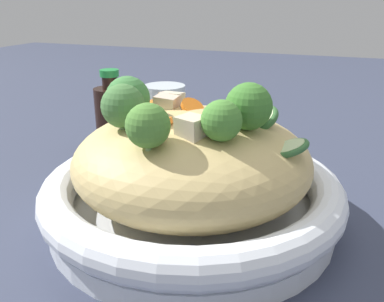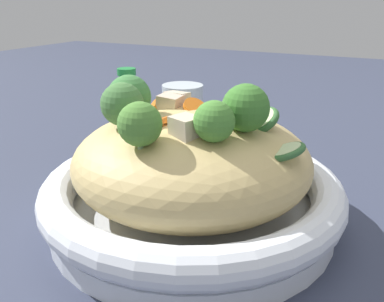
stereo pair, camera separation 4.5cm
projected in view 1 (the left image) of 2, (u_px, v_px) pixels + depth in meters
The scene contains 9 objects.
ground_plane at pixel (192, 220), 0.48m from camera, with size 3.00×3.00×0.00m, color #33394E.
serving_bowl at pixel (192, 196), 0.47m from camera, with size 0.34×0.34×0.06m.
noodle_heap at pixel (192, 160), 0.46m from camera, with size 0.26×0.26×0.11m.
broccoli_florets at pixel (166, 110), 0.41m from camera, with size 0.13×0.20×0.06m.
carrot_coins at pixel (170, 112), 0.45m from camera, with size 0.09×0.08×0.02m.
zucchini_slices at pixel (270, 130), 0.42m from camera, with size 0.09×0.09×0.04m.
chicken_chunks at pixel (176, 111), 0.45m from camera, with size 0.12×0.09×0.03m.
soy_sauce_bottle at pixel (112, 118), 0.68m from camera, with size 0.05×0.05×0.14m.
drinking_glass at pixel (165, 112), 0.74m from camera, with size 0.07×0.07×0.10m.
Camera 1 is at (-0.40, -0.15, 0.24)m, focal length 38.74 mm.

